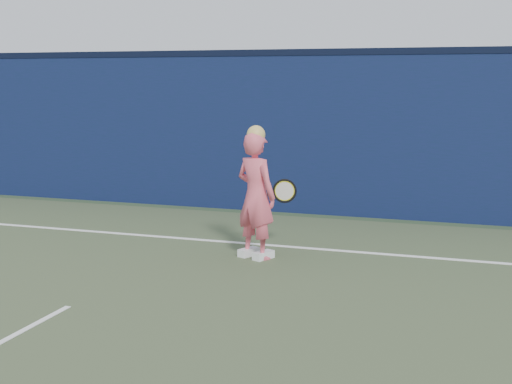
% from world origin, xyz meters
% --- Properties ---
extents(backstop_wall, '(24.00, 0.40, 2.50)m').
position_xyz_m(backstop_wall, '(0.00, 6.50, 1.25)').
color(backstop_wall, '#0C1A37').
rests_on(backstop_wall, ground).
extents(wall_cap, '(24.00, 0.42, 0.10)m').
position_xyz_m(wall_cap, '(0.00, 6.50, 2.55)').
color(wall_cap, black).
rests_on(wall_cap, backstop_wall).
extents(player, '(0.66, 0.56, 1.60)m').
position_xyz_m(player, '(1.08, 3.36, 0.77)').
color(player, '#ED5C70').
rests_on(player, ground).
extents(racket, '(0.57, 0.13, 0.30)m').
position_xyz_m(racket, '(1.28, 3.82, 0.76)').
color(racket, black).
rests_on(racket, ground).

